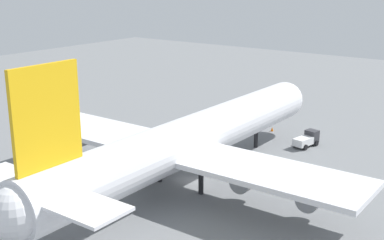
# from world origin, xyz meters

# --- Properties ---
(ground_plane) EXTENTS (257.59, 257.59, 0.00)m
(ground_plane) POSITION_xyz_m (0.00, 0.00, 0.00)
(ground_plane) COLOR slate
(cargo_airplane) EXTENTS (64.40, 52.60, 20.39)m
(cargo_airplane) POSITION_xyz_m (-0.14, 0.00, 6.34)
(cargo_airplane) COLOR silver
(cargo_airplane) RESTS_ON ground_plane
(cargo_loader) EXTENTS (5.54, 3.24, 2.58)m
(cargo_loader) POSITION_xyz_m (24.49, -6.84, 1.26)
(cargo_loader) COLOR #333338
(cargo_loader) RESTS_ON ground_plane
(safety_cone_nose) EXTENTS (0.55, 0.55, 0.79)m
(safety_cone_nose) POSITION_xyz_m (28.98, 2.23, 0.39)
(safety_cone_nose) COLOR orange
(safety_cone_nose) RESTS_ON ground_plane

